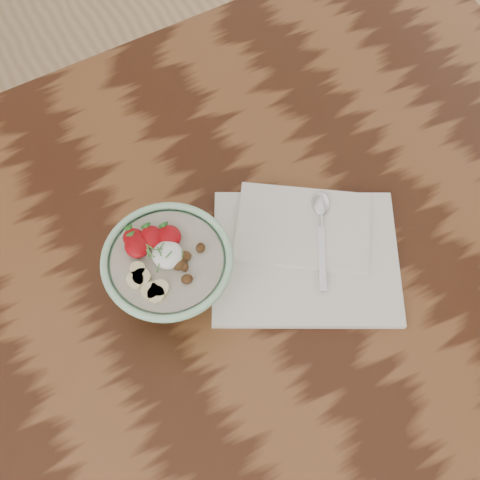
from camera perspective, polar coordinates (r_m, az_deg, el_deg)
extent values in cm
cube|color=#381B0E|center=(96.31, -9.48, -6.03)|extent=(160.00, 90.00, 4.00)
cylinder|color=#4C2D19|center=(164.98, 10.38, 11.04)|extent=(7.00, 7.00, 71.00)
cylinder|color=#A1D8AF|center=(94.13, -5.74, -4.07)|extent=(7.55, 7.55, 1.08)
torus|color=#A1D8AF|center=(86.21, -6.26, -1.69)|extent=(17.17, 17.17, 0.99)
cylinder|color=#BBAF9B|center=(86.69, -6.23, -1.84)|extent=(14.56, 14.56, 0.90)
ellipsoid|color=white|center=(85.76, -6.19, -1.26)|extent=(3.99, 3.99, 2.20)
ellipsoid|color=#94060C|center=(87.49, -9.07, 0.16)|extent=(2.73, 3.00, 1.50)
cone|color=#286623|center=(87.83, -9.43, 0.87)|extent=(1.40, 1.03, 1.52)
ellipsoid|color=#94060C|center=(87.17, -7.53, 0.28)|extent=(2.98, 3.27, 1.64)
cone|color=#286623|center=(87.56, -7.93, 1.05)|extent=(1.40, 1.03, 1.52)
ellipsoid|color=#94060C|center=(86.92, -6.04, 0.33)|extent=(3.02, 3.32, 1.66)
cone|color=#286623|center=(87.30, -6.45, 1.10)|extent=(1.40, 1.03, 1.52)
ellipsoid|color=#94060C|center=(86.72, -8.79, -0.53)|extent=(3.17, 3.49, 1.74)
cone|color=#286623|center=(87.15, -9.21, 0.29)|extent=(1.40, 1.03, 1.52)
cylinder|color=beige|center=(85.19, -8.40, -3.16)|extent=(2.30, 2.30, 0.70)
cylinder|color=beige|center=(85.14, -8.93, -3.40)|extent=(2.24, 2.24, 0.70)
cylinder|color=beige|center=(85.75, -8.73, -2.49)|extent=(1.99, 1.99, 0.70)
cylinder|color=beige|center=(84.25, -7.69, -4.34)|extent=(2.26, 2.26, 0.70)
cylinder|color=beige|center=(84.23, -6.85, -4.14)|extent=(2.29, 2.29, 0.70)
cylinder|color=beige|center=(83.97, -7.18, -4.63)|extent=(2.20, 2.20, 0.70)
ellipsoid|color=#4E2F16|center=(85.78, -4.61, -1.40)|extent=(1.86, 1.80, 0.72)
ellipsoid|color=#4E2F16|center=(86.17, -3.40, -0.67)|extent=(1.80, 1.85, 0.94)
ellipsoid|color=#4E2F16|center=(85.58, -5.00, -1.74)|extent=(1.60, 1.61, 0.84)
ellipsoid|color=#4E2F16|center=(85.13, -4.72, -2.33)|extent=(1.47, 1.56, 0.87)
ellipsoid|color=#4E2F16|center=(85.18, -5.21, -2.14)|extent=(1.65, 1.38, 1.12)
ellipsoid|color=#4E2F16|center=(85.40, -5.10, -2.01)|extent=(1.84, 1.84, 0.94)
ellipsoid|color=#4E2F16|center=(85.92, -4.73, -1.31)|extent=(1.63, 1.66, 0.92)
ellipsoid|color=#4E2F16|center=(84.30, -4.56, -3.34)|extent=(1.77, 1.59, 1.19)
cylinder|color=#3F7C34|center=(84.85, -7.06, -0.82)|extent=(1.18, 0.75, 0.22)
cylinder|color=#3F7C34|center=(84.36, -6.10, -1.25)|extent=(1.18, 0.60, 0.22)
cylinder|color=#3F7C34|center=(84.58, -7.55, -1.30)|extent=(0.61, 1.01, 0.22)
cylinder|color=#3F7C34|center=(85.20, -7.76, -0.54)|extent=(0.58, 0.94, 0.21)
cylinder|color=#3F7C34|center=(84.70, -7.84, -1.21)|extent=(0.40, 1.40, 0.23)
cylinder|color=#3F7C34|center=(84.27, -4.94, -1.16)|extent=(0.71, 1.13, 0.22)
cylinder|color=#3F7C34|center=(84.70, -6.90, -0.97)|extent=(0.31, 1.38, 0.23)
cylinder|color=#3F7C34|center=(83.67, -7.00, -2.40)|extent=(0.99, 1.09, 0.22)
cylinder|color=#3F7C34|center=(84.86, -7.76, -0.98)|extent=(0.32, 1.48, 0.23)
cylinder|color=#3F7C34|center=(84.98, -6.77, -0.59)|extent=(1.27, 0.91, 0.23)
cube|color=white|center=(96.20, 5.61, -1.48)|extent=(33.47, 31.52, 1.02)
cube|color=white|center=(97.58, 5.41, 1.12)|extent=(23.38, 21.92, 0.61)
cube|color=silver|center=(94.95, 7.02, -1.57)|extent=(6.03, 9.21, 0.31)
cylinder|color=silver|center=(97.84, 6.93, 1.82)|extent=(1.89, 2.59, 0.62)
ellipsoid|color=silver|center=(99.04, 6.89, 3.13)|extent=(4.39, 4.86, 0.84)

